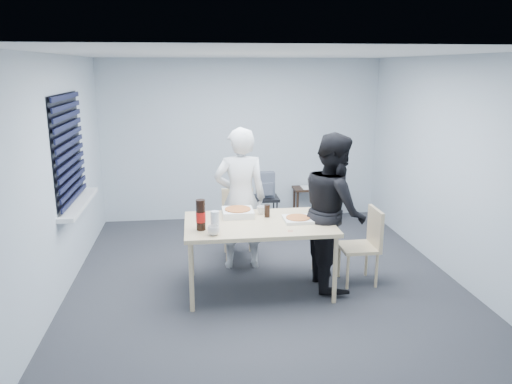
{
  "coord_description": "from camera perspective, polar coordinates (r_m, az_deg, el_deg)",
  "views": [
    {
      "loc": [
        -0.8,
        -5.53,
        2.47
      ],
      "look_at": [
        -0.08,
        0.1,
        1.03
      ],
      "focal_mm": 35.0,
      "sensor_mm": 36.0,
      "label": 1
    }
  ],
  "objects": [
    {
      "name": "room",
      "position": [
        6.18,
        -20.31,
        3.72
      ],
      "size": [
        5.0,
        5.0,
        5.0
      ],
      "color": "#313238",
      "rests_on": "ground"
    },
    {
      "name": "plastic_cups",
      "position": [
        5.21,
        -4.72,
        -3.36
      ],
      "size": [
        0.12,
        0.12,
        0.22
      ],
      "primitive_type": "cylinder",
      "rotation": [
        0.0,
        0.0,
        0.32
      ],
      "color": "silver",
      "rests_on": "dining_table"
    },
    {
      "name": "cola_glass",
      "position": [
        5.69,
        1.28,
        -2.17
      ],
      "size": [
        0.08,
        0.08,
        0.15
      ],
      "primitive_type": "cylinder",
      "rotation": [
        0.0,
        0.0,
        0.33
      ],
      "color": "black",
      "rests_on": "dining_table"
    },
    {
      "name": "mug_a",
      "position": [
        5.12,
        -4.86,
        -4.4
      ],
      "size": [
        0.17,
        0.17,
        0.1
      ],
      "primitive_type": "imported",
      "rotation": [
        0.0,
        0.0,
        0.52
      ],
      "color": "silver",
      "rests_on": "dining_table"
    },
    {
      "name": "pizza_box_b",
      "position": [
        5.59,
        4.83,
        -3.1
      ],
      "size": [
        0.32,
        0.32,
        0.05
      ],
      "rotation": [
        0.0,
        0.0,
        0.05
      ],
      "color": "white",
      "rests_on": "dining_table"
    },
    {
      "name": "person_white",
      "position": [
        6.14,
        -1.8,
        -0.78
      ],
      "size": [
        0.65,
        0.42,
        1.77
      ],
      "primitive_type": "imported",
      "rotation": [
        0.0,
        0.0,
        3.14
      ],
      "color": "silver",
      "rests_on": "ground"
    },
    {
      "name": "dining_table",
      "position": [
        5.55,
        0.32,
        -4.03
      ],
      "size": [
        1.63,
        1.03,
        0.79
      ],
      "color": "#CDAC8A",
      "rests_on": "ground"
    },
    {
      "name": "black_box",
      "position": [
        8.39,
        8.41,
        0.83
      ],
      "size": [
        0.13,
        0.09,
        0.05
      ],
      "primitive_type": "cube",
      "rotation": [
        0.0,
        0.0,
        0.02
      ],
      "color": "black",
      "rests_on": "side_table"
    },
    {
      "name": "chair_right",
      "position": [
        5.93,
        12.44,
        -5.43
      ],
      "size": [
        0.42,
        0.42,
        0.89
      ],
      "color": "#CDAC8A",
      "rests_on": "ground"
    },
    {
      "name": "papers",
      "position": [
        8.26,
        6.0,
        0.53
      ],
      "size": [
        0.32,
        0.36,
        0.0
      ],
      "primitive_type": "cube",
      "rotation": [
        0.0,
        0.0,
        0.4
      ],
      "color": "white",
      "rests_on": "side_table"
    },
    {
      "name": "rubber_band",
      "position": [
        5.25,
        3.96,
        -4.46
      ],
      "size": [
        0.06,
        0.06,
        0.0
      ],
      "primitive_type": "torus",
      "rotation": [
        0.0,
        0.0,
        0.27
      ],
      "color": "red",
      "rests_on": "dining_table"
    },
    {
      "name": "chair_far",
      "position": [
        6.65,
        -2.04,
        -2.96
      ],
      "size": [
        0.42,
        0.42,
        0.89
      ],
      "color": "#CDAC8A",
      "rests_on": "ground"
    },
    {
      "name": "side_table",
      "position": [
        8.32,
        6.99,
        -0.01
      ],
      "size": [
        0.79,
        0.35,
        0.53
      ],
      "color": "black",
      "rests_on": "ground"
    },
    {
      "name": "mug_b",
      "position": [
        5.82,
        0.59,
        -2.08
      ],
      "size": [
        0.1,
        0.1,
        0.09
      ],
      "primitive_type": "imported",
      "color": "silver",
      "rests_on": "dining_table"
    },
    {
      "name": "backpack",
      "position": [
        7.51,
        1.09,
        0.79
      ],
      "size": [
        0.27,
        0.2,
        0.38
      ],
      "rotation": [
        0.0,
        0.0,
        0.19
      ],
      "color": "slate",
      "rests_on": "stool"
    },
    {
      "name": "stool",
      "position": [
        7.6,
        1.06,
        -1.37
      ],
      "size": [
        0.39,
        0.39,
        0.54
      ],
      "color": "black",
      "rests_on": "ground"
    },
    {
      "name": "person_black",
      "position": [
        5.71,
        8.88,
        -2.11
      ],
      "size": [
        0.47,
        0.86,
        1.77
      ],
      "primitive_type": "imported",
      "rotation": [
        0.0,
        0.0,
        1.57
      ],
      "color": "black",
      "rests_on": "ground"
    },
    {
      "name": "soda_bottle",
      "position": [
        5.26,
        -6.33,
        -2.68
      ],
      "size": [
        0.1,
        0.1,
        0.33
      ],
      "rotation": [
        0.0,
        0.0,
        0.27
      ],
      "color": "black",
      "rests_on": "dining_table"
    },
    {
      "name": "pizza_box_a",
      "position": [
        5.75,
        -2.09,
        -2.33
      ],
      "size": [
        0.35,
        0.35,
        0.09
      ],
      "rotation": [
        0.0,
        0.0,
        -0.1
      ],
      "color": "white",
      "rests_on": "dining_table"
    }
  ]
}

